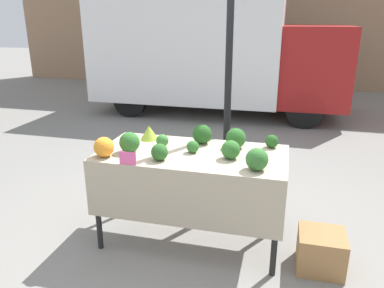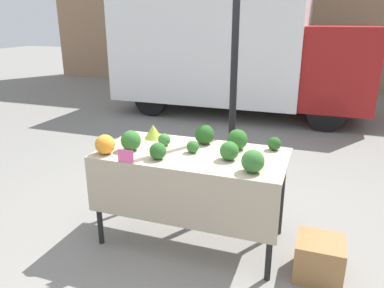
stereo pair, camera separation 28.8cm
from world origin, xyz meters
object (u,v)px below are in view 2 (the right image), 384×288
Objects in this scene: produce_crate at (319,258)px; orange_cauliflower at (105,144)px; parked_truck at (234,51)px; price_sign at (126,156)px.

orange_cauliflower is at bearing -176.45° from produce_crate.
parked_truck reaches higher than produce_crate.
parked_truck is at bearing 94.43° from price_sign.
orange_cauliflower is 0.46× the size of produce_crate.
orange_cauliflower is (0.16, -5.47, -0.35)m from parked_truck.
parked_truck is 30.07× the size of orange_cauliflower.
produce_crate is at bearing 3.55° from orange_cauliflower.
produce_crate is (1.60, 0.24, -0.77)m from price_sign.
price_sign is at bearing -85.57° from parked_truck.
price_sign is (0.43, -5.59, -0.39)m from parked_truck.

